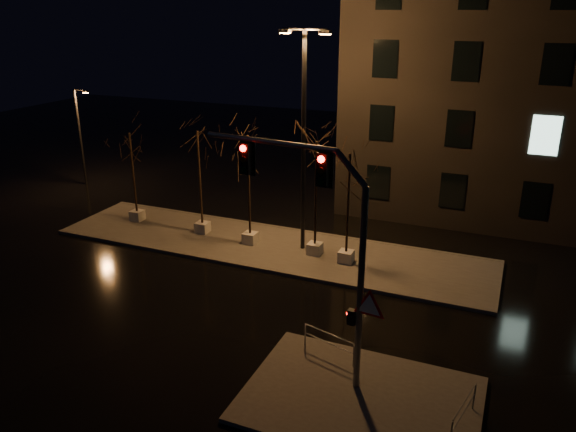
% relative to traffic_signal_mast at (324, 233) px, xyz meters
% --- Properties ---
extents(ground, '(90.00, 90.00, 0.00)m').
position_rel_traffic_signal_mast_xyz_m(ground, '(-6.00, 2.89, -5.07)').
color(ground, black).
rests_on(ground, ground).
extents(median, '(22.00, 5.00, 0.15)m').
position_rel_traffic_signal_mast_xyz_m(median, '(-6.00, 8.89, -4.99)').
color(median, '#4C4844').
rests_on(median, ground).
extents(sidewalk_corner, '(7.00, 5.00, 0.15)m').
position_rel_traffic_signal_mast_xyz_m(sidewalk_corner, '(1.50, -0.61, -4.99)').
color(sidewalk_corner, '#4C4844').
rests_on(sidewalk_corner, ground).
extents(tree_0, '(1.80, 1.80, 5.04)m').
position_rel_traffic_signal_mast_xyz_m(tree_0, '(-14.16, 9.30, -1.10)').
color(tree_0, beige).
rests_on(tree_0, median).
extents(tree_1, '(1.80, 1.80, 5.54)m').
position_rel_traffic_signal_mast_xyz_m(tree_1, '(-9.86, 9.14, -0.72)').
color(tree_1, beige).
rests_on(tree_1, median).
extents(tree_2, '(1.80, 1.80, 5.63)m').
position_rel_traffic_signal_mast_xyz_m(tree_2, '(-6.91, 8.81, -0.65)').
color(tree_2, beige).
rests_on(tree_2, median).
extents(tree_3, '(1.80, 1.80, 5.65)m').
position_rel_traffic_signal_mast_xyz_m(tree_3, '(-3.46, 8.81, -0.63)').
color(tree_3, beige).
rests_on(tree_3, median).
extents(tree_4, '(1.80, 1.80, 5.31)m').
position_rel_traffic_signal_mast_xyz_m(tree_4, '(-1.81, 8.50, -0.89)').
color(tree_4, beige).
rests_on(tree_4, median).
extents(traffic_signal_mast, '(6.10, 0.86, 7.49)m').
position_rel_traffic_signal_mast_xyz_m(traffic_signal_mast, '(0.00, 0.00, 0.00)').
color(traffic_signal_mast, '#575A5E').
rests_on(traffic_signal_mast, sidewalk_corner).
extents(streetlight_main, '(2.57, 0.78, 10.30)m').
position_rel_traffic_signal_mast_xyz_m(streetlight_main, '(-4.26, 9.25, 1.02)').
color(streetlight_main, black).
rests_on(streetlight_main, median).
extents(streetlight_far, '(1.25, 0.25, 6.39)m').
position_rel_traffic_signal_mast_xyz_m(streetlight_far, '(-21.81, 13.94, -1.55)').
color(streetlight_far, black).
rests_on(streetlight_far, ground).
extents(guard_rail_a, '(1.96, 0.60, 0.88)m').
position_rel_traffic_signal_mast_xyz_m(guard_rail_a, '(-0.11, 1.07, -4.35)').
color(guard_rail_a, '#575A5E').
rests_on(guard_rail_a, sidewalk_corner).
extents(guard_rail_b, '(0.46, 1.91, 0.92)m').
position_rel_traffic_signal_mast_xyz_m(guard_rail_b, '(4.48, -0.77, -4.32)').
color(guard_rail_b, '#575A5E').
rests_on(guard_rail_b, sidewalk_corner).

